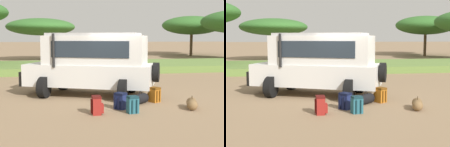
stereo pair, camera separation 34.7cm
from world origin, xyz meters
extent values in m
plane|color=#8C7051|center=(0.00, 0.00, 0.00)|extent=(320.00, 320.00, 0.00)
cube|color=olive|center=(0.00, 10.68, 0.22)|extent=(120.00, 7.00, 0.44)
cube|color=silver|center=(-1.06, 0.62, 0.82)|extent=(5.25, 3.70, 0.84)
cube|color=silver|center=(-0.83, 0.52, 1.79)|extent=(4.22, 3.16, 1.10)
cube|color=#232D38|center=(-2.23, 1.13, 1.74)|extent=(0.68, 1.45, 0.77)
cube|color=#232D38|center=(-1.19, -0.31, 1.84)|extent=(2.71, 1.21, 0.60)
cube|color=#232D38|center=(-0.47, 1.35, 1.84)|extent=(2.71, 1.21, 0.60)
cube|color=#B7B7B7|center=(-0.88, 0.54, 2.39)|extent=(3.83, 2.94, 0.10)
cube|color=black|center=(-3.42, 1.65, 0.65)|extent=(0.79, 1.54, 0.56)
cylinder|color=black|center=(-2.46, 0.17, 1.79)|extent=(0.10, 0.10, 1.25)
cylinder|color=black|center=(-2.84, 0.34, 0.40)|extent=(0.58, 0.85, 0.80)
cylinder|color=black|center=(-2.07, 2.11, 0.40)|extent=(0.58, 0.85, 0.80)
cylinder|color=black|center=(-0.06, -0.87, 0.40)|extent=(0.58, 0.85, 0.80)
cylinder|color=black|center=(0.72, 0.90, 0.40)|extent=(0.58, 0.85, 0.80)
cylinder|color=black|center=(1.31, -0.41, 0.97)|extent=(0.50, 0.76, 0.74)
cube|color=#235B6B|center=(-0.14, -2.59, 0.23)|extent=(0.35, 0.31, 0.46)
cube|color=#235B6B|center=(-0.17, -2.42, 0.17)|extent=(0.24, 0.12, 0.25)
cube|color=#13323A|center=(-0.14, -2.59, 0.49)|extent=(0.34, 0.32, 0.07)
cylinder|color=#13323A|center=(-0.18, -2.75, 0.23)|extent=(0.04, 0.04, 0.39)
cylinder|color=#13323A|center=(-0.04, -2.73, 0.23)|extent=(0.04, 0.04, 0.39)
cube|color=navy|center=(-0.39, -2.02, 0.23)|extent=(0.44, 0.44, 0.46)
cube|color=navy|center=(-0.26, -1.89, 0.17)|extent=(0.24, 0.24, 0.25)
cube|color=black|center=(-0.39, -2.02, 0.49)|extent=(0.43, 0.44, 0.07)
cylinder|color=black|center=(-0.56, -2.07, 0.23)|extent=(0.04, 0.04, 0.39)
cylinder|color=black|center=(-0.45, -2.18, 0.23)|extent=(0.04, 0.04, 0.39)
cube|color=#B26619|center=(1.02, -1.15, 0.23)|extent=(0.43, 0.43, 0.46)
cube|color=#B26619|center=(0.92, -0.98, 0.17)|extent=(0.24, 0.19, 0.25)
cube|color=#62380E|center=(1.02, -1.15, 0.49)|extent=(0.43, 0.44, 0.07)
cylinder|color=#62380E|center=(1.05, -1.34, 0.23)|extent=(0.04, 0.04, 0.39)
cylinder|color=#62380E|center=(1.17, -1.27, 0.23)|extent=(0.04, 0.04, 0.39)
cube|color=maroon|center=(-1.23, -2.56, 0.25)|extent=(0.25, 0.36, 0.49)
cube|color=maroon|center=(-1.07, -2.56, 0.18)|extent=(0.08, 0.27, 0.27)
cube|color=#4D100E|center=(-1.23, -2.56, 0.52)|extent=(0.26, 0.34, 0.07)
cylinder|color=#4D100E|center=(-1.38, -2.48, 0.25)|extent=(0.04, 0.04, 0.42)
cylinder|color=#4D100E|center=(-1.38, -2.64, 0.25)|extent=(0.04, 0.04, 0.42)
cylinder|color=brown|center=(1.87, -2.38, 0.16)|extent=(0.48, 0.57, 0.33)
sphere|color=brown|center=(1.95, -2.15, 0.16)|extent=(0.32, 0.32, 0.32)
sphere|color=brown|center=(1.78, -2.60, 0.16)|extent=(0.32, 0.32, 0.32)
torus|color=#493721|center=(1.87, -2.38, 0.35)|extent=(0.08, 0.16, 0.16)
cylinder|color=black|center=(0.45, -1.34, 0.17)|extent=(0.59, 0.57, 0.34)
sphere|color=black|center=(0.63, -1.18, 0.17)|extent=(0.34, 0.34, 0.34)
sphere|color=black|center=(0.26, -1.50, 0.17)|extent=(0.34, 0.34, 0.34)
torus|color=black|center=(0.45, -1.34, 0.36)|extent=(0.14, 0.13, 0.16)
cylinder|color=brown|center=(-3.71, 20.60, 1.31)|extent=(0.25, 0.25, 2.61)
ellipsoid|color=#336628|center=(-3.71, 20.60, 3.33)|extent=(6.75, 7.28, 1.69)
cylinder|color=brown|center=(14.35, 25.00, 1.41)|extent=(0.34, 0.34, 2.81)
ellipsoid|color=#336628|center=(14.35, 25.00, 3.78)|extent=(7.39, 6.53, 2.28)
cylinder|color=brown|center=(16.44, 29.68, 1.71)|extent=(0.24, 0.24, 3.42)
ellipsoid|color=#336628|center=(16.44, 29.68, 4.21)|extent=(6.59, 5.97, 1.86)
camera|label=1|loc=(-2.42, -11.53, 2.26)|focal=50.00mm
camera|label=2|loc=(-2.07, -11.58, 2.26)|focal=50.00mm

